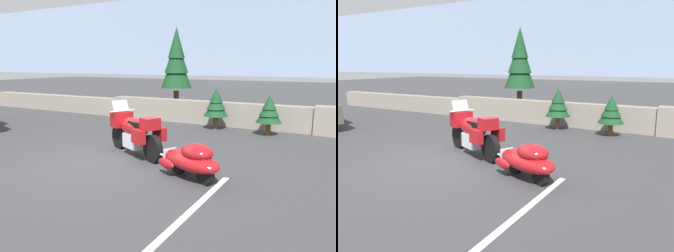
# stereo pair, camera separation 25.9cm
# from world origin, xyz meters

# --- Properties ---
(ground_plane) EXTENTS (80.00, 80.00, 0.00)m
(ground_plane) POSITION_xyz_m (0.00, 0.00, 0.00)
(ground_plane) COLOR #38383A
(stone_guard_wall) EXTENTS (24.00, 0.60, 0.95)m
(stone_guard_wall) POSITION_xyz_m (0.86, 5.82, 0.44)
(stone_guard_wall) COLOR gray
(stone_guard_wall) RESTS_ON ground
(distant_ridgeline) EXTENTS (240.00, 80.00, 16.00)m
(distant_ridgeline) POSITION_xyz_m (0.00, 95.83, 8.00)
(distant_ridgeline) COLOR #7F93AD
(distant_ridgeline) RESTS_ON ground
(touring_motorcycle) EXTENTS (2.15, 1.32, 1.33)m
(touring_motorcycle) POSITION_xyz_m (0.22, 0.87, 0.62)
(touring_motorcycle) COLOR black
(touring_motorcycle) RESTS_ON ground
(car_shaped_trailer) EXTENTS (2.14, 1.28, 0.76)m
(car_shaped_trailer) POSITION_xyz_m (2.23, -0.09, 0.41)
(car_shaped_trailer) COLOR black
(car_shaped_trailer) RESTS_ON ground
(pine_tree_secondary) EXTENTS (1.35, 1.35, 3.85)m
(pine_tree_secondary) POSITION_xyz_m (-1.77, 7.08, 2.41)
(pine_tree_secondary) COLOR brown
(pine_tree_secondary) RESTS_ON ground
(pine_sapling_near) EXTENTS (0.86, 0.86, 1.46)m
(pine_sapling_near) POSITION_xyz_m (0.85, 5.03, 0.91)
(pine_sapling_near) COLOR brown
(pine_sapling_near) RESTS_ON ground
(pine_sapling_farther) EXTENTS (0.83, 0.83, 1.30)m
(pine_sapling_farther) POSITION_xyz_m (2.72, 4.87, 0.81)
(pine_sapling_farther) COLOR brown
(pine_sapling_farther) RESTS_ON ground
(parking_stripe_marker) EXTENTS (0.12, 3.60, 0.01)m
(parking_stripe_marker) POSITION_xyz_m (2.85, -1.50, 0.00)
(parking_stripe_marker) COLOR silver
(parking_stripe_marker) RESTS_ON ground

